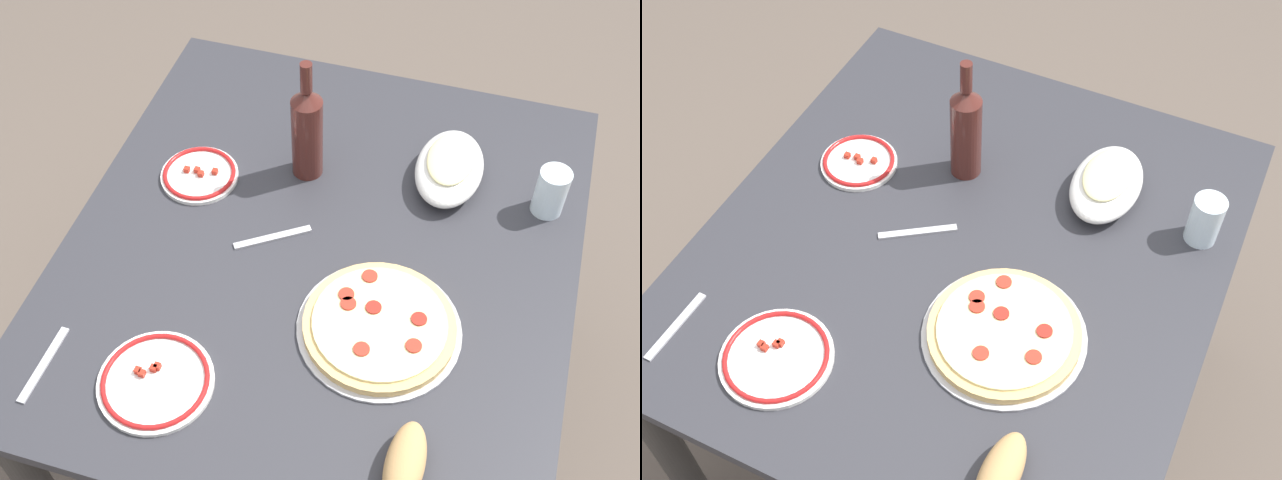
% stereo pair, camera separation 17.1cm
% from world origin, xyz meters
% --- Properties ---
extents(ground_plane, '(8.00, 8.00, 0.00)m').
position_xyz_m(ground_plane, '(0.00, 0.00, 0.00)').
color(ground_plane, brown).
rests_on(ground_plane, ground).
extents(dining_table, '(1.19, 1.07, 0.74)m').
position_xyz_m(dining_table, '(0.00, 0.00, 0.63)').
color(dining_table, '#2D2D33').
rests_on(dining_table, ground).
extents(pepperoni_pizza, '(0.32, 0.32, 0.03)m').
position_xyz_m(pepperoni_pizza, '(-0.16, -0.17, 0.75)').
color(pepperoni_pizza, '#B7B7BC').
rests_on(pepperoni_pizza, dining_table).
extents(baked_pasta_dish, '(0.24, 0.15, 0.08)m').
position_xyz_m(baked_pasta_dish, '(0.28, -0.22, 0.78)').
color(baked_pasta_dish, white).
rests_on(baked_pasta_dish, dining_table).
extents(wine_bottle, '(0.07, 0.07, 0.30)m').
position_xyz_m(wine_bottle, '(0.21, 0.09, 0.86)').
color(wine_bottle, '#471E19').
rests_on(wine_bottle, dining_table).
extents(water_glass, '(0.07, 0.07, 0.11)m').
position_xyz_m(water_glass, '(0.25, -0.44, 0.80)').
color(water_glass, silver).
rests_on(water_glass, dining_table).
extents(side_plate_near, '(0.18, 0.18, 0.02)m').
position_xyz_m(side_plate_near, '(0.12, 0.32, 0.75)').
color(side_plate_near, white).
rests_on(side_plate_near, dining_table).
extents(side_plate_far, '(0.22, 0.22, 0.02)m').
position_xyz_m(side_plate_far, '(-0.39, 0.20, 0.75)').
color(side_plate_far, white).
rests_on(side_plate_far, dining_table).
extents(bread_loaf, '(0.16, 0.07, 0.06)m').
position_xyz_m(bread_loaf, '(-0.43, -0.28, 0.77)').
color(bread_loaf, tan).
rests_on(bread_loaf, dining_table).
extents(fork_left, '(0.11, 0.15, 0.00)m').
position_xyz_m(fork_left, '(0.00, 0.11, 0.74)').
color(fork_left, '#B7B7BC').
rests_on(fork_left, dining_table).
extents(fork_right, '(0.17, 0.02, 0.00)m').
position_xyz_m(fork_right, '(-0.42, 0.42, 0.74)').
color(fork_right, '#B7B7BC').
rests_on(fork_right, dining_table).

